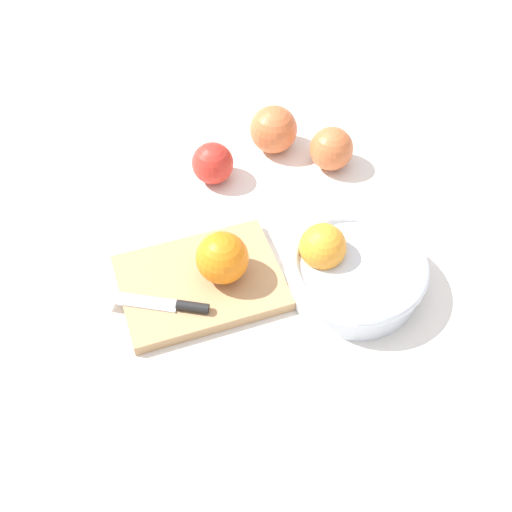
{
  "coord_description": "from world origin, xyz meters",
  "views": [
    {
      "loc": [
        0.07,
        0.62,
        0.75
      ],
      "look_at": [
        0.01,
        0.05,
        0.04
      ],
      "focal_mm": 44.71,
      "sensor_mm": 36.0,
      "label": 1
    }
  ],
  "objects_px": {
    "knife": "(169,304)",
    "orange_on_board": "(222,258)",
    "cutting_board": "(201,283)",
    "apple_front_left_2": "(331,149)",
    "apple_front_left": "(274,129)",
    "bowl": "(351,269)",
    "apple_front_right": "(213,163)"
  },
  "relations": [
    {
      "from": "cutting_board",
      "to": "apple_front_left",
      "type": "bearing_deg",
      "value": -116.3
    },
    {
      "from": "cutting_board",
      "to": "orange_on_board",
      "type": "xyz_separation_m",
      "value": [
        -0.03,
        -0.0,
        0.05
      ]
    },
    {
      "from": "apple_front_left_2",
      "to": "cutting_board",
      "type": "bearing_deg",
      "value": 45.11
    },
    {
      "from": "knife",
      "to": "apple_front_right",
      "type": "height_order",
      "value": "apple_front_right"
    },
    {
      "from": "bowl",
      "to": "knife",
      "type": "distance_m",
      "value": 0.26
    },
    {
      "from": "bowl",
      "to": "orange_on_board",
      "type": "relative_size",
      "value": 2.72
    },
    {
      "from": "cutting_board",
      "to": "bowl",
      "type": "bearing_deg",
      "value": 174.83
    },
    {
      "from": "orange_on_board",
      "to": "apple_front_right",
      "type": "height_order",
      "value": "orange_on_board"
    },
    {
      "from": "orange_on_board",
      "to": "knife",
      "type": "distance_m",
      "value": 0.1
    },
    {
      "from": "bowl",
      "to": "apple_front_left_2",
      "type": "xyz_separation_m",
      "value": [
        -0.02,
        -0.25,
        0.0
      ]
    },
    {
      "from": "orange_on_board",
      "to": "bowl",
      "type": "bearing_deg",
      "value": 172.34
    },
    {
      "from": "bowl",
      "to": "orange_on_board",
      "type": "distance_m",
      "value": 0.18
    },
    {
      "from": "knife",
      "to": "apple_front_left_2",
      "type": "relative_size",
      "value": 2.11
    },
    {
      "from": "apple_front_right",
      "to": "apple_front_left_2",
      "type": "distance_m",
      "value": 0.2
    },
    {
      "from": "apple_front_left_2",
      "to": "apple_front_left",
      "type": "bearing_deg",
      "value": -31.04
    },
    {
      "from": "orange_on_board",
      "to": "knife",
      "type": "height_order",
      "value": "orange_on_board"
    },
    {
      "from": "orange_on_board",
      "to": "apple_front_right",
      "type": "distance_m",
      "value": 0.22
    },
    {
      "from": "knife",
      "to": "apple_front_left",
      "type": "height_order",
      "value": "apple_front_left"
    },
    {
      "from": "cutting_board",
      "to": "knife",
      "type": "bearing_deg",
      "value": 43.54
    },
    {
      "from": "cutting_board",
      "to": "knife",
      "type": "distance_m",
      "value": 0.06
    },
    {
      "from": "cutting_board",
      "to": "knife",
      "type": "height_order",
      "value": "knife"
    },
    {
      "from": "apple_front_right",
      "to": "knife",
      "type": "bearing_deg",
      "value": 73.49
    },
    {
      "from": "apple_front_left",
      "to": "apple_front_left_2",
      "type": "distance_m",
      "value": 0.11
    },
    {
      "from": "bowl",
      "to": "knife",
      "type": "height_order",
      "value": "bowl"
    },
    {
      "from": "bowl",
      "to": "cutting_board",
      "type": "bearing_deg",
      "value": -5.17
    },
    {
      "from": "knife",
      "to": "orange_on_board",
      "type": "bearing_deg",
      "value": -148.67
    },
    {
      "from": "orange_on_board",
      "to": "knife",
      "type": "xyz_separation_m",
      "value": [
        0.08,
        0.05,
        -0.03
      ]
    },
    {
      "from": "cutting_board",
      "to": "orange_on_board",
      "type": "height_order",
      "value": "orange_on_board"
    },
    {
      "from": "cutting_board",
      "to": "apple_front_right",
      "type": "relative_size",
      "value": 3.33
    },
    {
      "from": "knife",
      "to": "apple_front_right",
      "type": "relative_size",
      "value": 2.23
    },
    {
      "from": "apple_front_left",
      "to": "apple_front_left_2",
      "type": "bearing_deg",
      "value": 148.96
    },
    {
      "from": "apple_front_left",
      "to": "apple_front_left_2",
      "type": "height_order",
      "value": "apple_front_left"
    }
  ]
}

